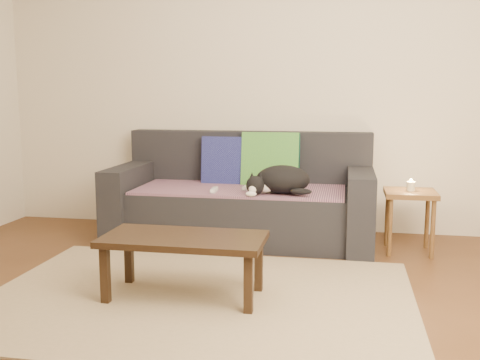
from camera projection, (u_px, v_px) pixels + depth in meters
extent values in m
plane|color=brown|center=(191.00, 308.00, 3.15)|extent=(4.50, 4.50, 0.00)
cube|color=beige|center=(251.00, 81.00, 4.89)|extent=(4.50, 0.04, 2.60)
cube|color=#232328|center=(241.00, 215.00, 4.57)|extent=(1.70, 0.78, 0.42)
cube|color=#232328|center=(249.00, 157.00, 4.90)|extent=(2.10, 0.18, 0.45)
cube|color=#232328|center=(130.00, 201.00, 4.74)|extent=(0.20, 0.90, 0.60)
cube|color=#232328|center=(360.00, 209.00, 4.38)|extent=(0.20, 0.90, 0.60)
cube|color=#3E2444|center=(240.00, 189.00, 4.52)|extent=(1.66, 0.74, 0.02)
cube|color=#131352|center=(226.00, 160.00, 4.78)|extent=(0.40, 0.15, 0.41)
cube|color=#0C4E3D|center=(270.00, 161.00, 4.70)|extent=(0.48, 0.20, 0.49)
ellipsoid|color=black|center=(283.00, 179.00, 4.26)|extent=(0.44, 0.35, 0.22)
sphere|color=black|center=(255.00, 185.00, 4.21)|extent=(0.16, 0.16, 0.14)
sphere|color=white|center=(253.00, 189.00, 4.16)|extent=(0.07, 0.07, 0.06)
ellipsoid|color=black|center=(301.00, 192.00, 4.13)|extent=(0.17, 0.07, 0.05)
cube|color=white|center=(214.00, 190.00, 4.35)|extent=(0.04, 0.15, 0.03)
cube|color=white|center=(248.00, 187.00, 4.47)|extent=(0.07, 0.15, 0.03)
cube|color=brown|center=(410.00, 193.00, 4.21)|extent=(0.38, 0.38, 0.04)
cylinder|color=brown|center=(390.00, 228.00, 4.13)|extent=(0.03, 0.03, 0.43)
cylinder|color=brown|center=(433.00, 230.00, 4.07)|extent=(0.03, 0.03, 0.43)
cylinder|color=brown|center=(387.00, 219.00, 4.42)|extent=(0.03, 0.03, 0.43)
cylinder|color=brown|center=(427.00, 220.00, 4.37)|extent=(0.03, 0.03, 0.43)
cylinder|color=beige|center=(411.00, 186.00, 4.20)|extent=(0.06, 0.06, 0.07)
sphere|color=#FFBF59|center=(411.00, 180.00, 4.20)|extent=(0.02, 0.02, 0.02)
cube|color=tan|center=(198.00, 298.00, 3.29)|extent=(2.50, 1.80, 0.01)
cube|color=black|center=(184.00, 239.00, 3.26)|extent=(0.94, 0.47, 0.04)
cube|color=black|center=(105.00, 276.00, 3.19)|extent=(0.05, 0.05, 0.34)
cube|color=black|center=(248.00, 285.00, 3.04)|extent=(0.05, 0.05, 0.34)
cube|color=black|center=(129.00, 258.00, 3.54)|extent=(0.05, 0.05, 0.34)
cube|color=black|center=(259.00, 265.00, 3.38)|extent=(0.05, 0.05, 0.34)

